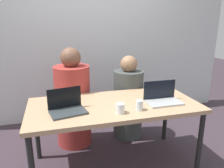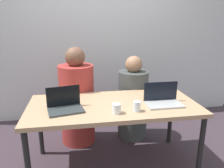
% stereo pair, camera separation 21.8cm
% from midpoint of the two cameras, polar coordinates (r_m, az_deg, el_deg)
% --- Properties ---
extents(ground_plane, '(12.00, 12.00, 0.00)m').
position_cam_midpoint_polar(ground_plane, '(2.51, 2.96, -20.38)').
color(ground_plane, '#3B2F38').
extents(back_wall, '(4.50, 0.10, 2.61)m').
position_cam_midpoint_polar(back_wall, '(3.37, -1.80, 13.00)').
color(back_wall, silver).
rests_on(back_wall, ground).
extents(desk, '(1.66, 0.79, 0.71)m').
position_cam_midpoint_polar(desk, '(2.19, 3.21, -6.66)').
color(desk, tan).
rests_on(desk, ground).
extents(person_on_left, '(0.50, 0.50, 1.21)m').
position_cam_midpoint_polar(person_on_left, '(2.72, -6.84, -4.57)').
color(person_on_left, '#A5332F').
rests_on(person_on_left, ground).
extents(person_on_right, '(0.41, 0.41, 1.08)m').
position_cam_midpoint_polar(person_on_right, '(2.86, 7.62, -4.75)').
color(person_on_right, '#404646').
rests_on(person_on_right, ground).
extents(laptop_front_right, '(0.35, 0.24, 0.21)m').
position_cam_midpoint_polar(laptop_front_right, '(2.22, 15.91, -4.02)').
color(laptop_front_right, '#AFB3B3').
rests_on(laptop_front_right, desk).
extents(laptop_front_left, '(0.35, 0.27, 0.21)m').
position_cam_midpoint_polar(laptop_front_left, '(2.03, -9.19, -5.55)').
color(laptop_front_left, '#333B3E').
rests_on(laptop_front_left, desk).
extents(water_glass_right, '(0.07, 0.07, 0.09)m').
position_cam_midpoint_polar(water_glass_right, '(2.00, 9.61, -6.01)').
color(water_glass_right, silver).
rests_on(water_glass_right, desk).
extents(water_glass_center, '(0.08, 0.08, 0.09)m').
position_cam_midpoint_polar(water_glass_center, '(1.94, 4.42, -6.65)').
color(water_glass_center, white).
rests_on(water_glass_center, desk).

